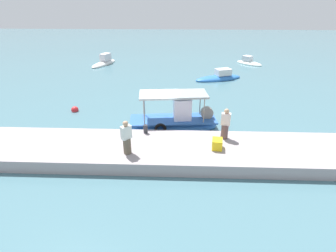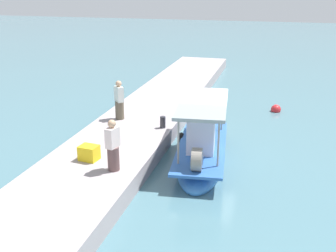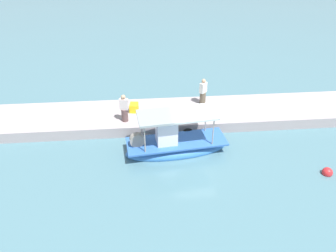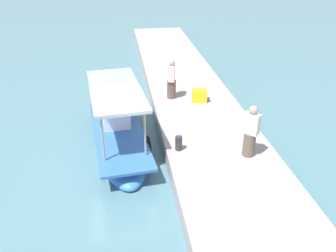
# 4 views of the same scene
# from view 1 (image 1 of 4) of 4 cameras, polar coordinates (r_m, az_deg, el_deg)

# --- Properties ---
(ground_plane) EXTENTS (120.00, 120.00, 0.00)m
(ground_plane) POSITION_cam_1_polar(r_m,az_deg,el_deg) (17.50, -2.26, -0.44)
(ground_plane) COLOR slate
(dock_quay) EXTENTS (36.00, 3.68, 0.68)m
(dock_quay) POSITION_cam_1_polar(r_m,az_deg,el_deg) (14.33, -3.33, -5.36)
(dock_quay) COLOR #A4989B
(dock_quay) RESTS_ON ground_plane
(main_fishing_boat) EXTENTS (5.94, 2.39, 2.79)m
(main_fishing_boat) POSITION_cam_1_polar(r_m,az_deg,el_deg) (17.23, 1.44, 0.90)
(main_fishing_boat) COLOR #3878C7
(main_fishing_boat) RESTS_ON ground_plane
(fisherman_near_bollard) EXTENTS (0.56, 0.56, 1.79)m
(fisherman_near_bollard) POSITION_cam_1_polar(r_m,az_deg,el_deg) (13.22, -8.94, -2.77)
(fisherman_near_bollard) COLOR brown
(fisherman_near_bollard) RESTS_ON dock_quay
(fisherman_by_crate) EXTENTS (0.55, 0.47, 1.77)m
(fisherman_by_crate) POSITION_cam_1_polar(r_m,az_deg,el_deg) (14.82, 12.27, 0.20)
(fisherman_by_crate) COLOR brown
(fisherman_by_crate) RESTS_ON dock_quay
(mooring_bollard) EXTENTS (0.24, 0.24, 0.51)m
(mooring_bollard) POSITION_cam_1_polar(r_m,az_deg,el_deg) (15.33, -4.88, -0.64)
(mooring_bollard) COLOR #2D2D33
(mooring_bollard) RESTS_ON dock_quay
(cargo_crate) EXTENTS (0.59, 0.70, 0.53)m
(cargo_crate) POSITION_cam_1_polar(r_m,az_deg,el_deg) (13.97, 10.57, -3.82)
(cargo_crate) COLOR yellow
(cargo_crate) RESTS_ON dock_quay
(marker_buoy) EXTENTS (0.54, 0.54, 0.54)m
(marker_buoy) POSITION_cam_1_polar(r_m,az_deg,el_deg) (21.29, -19.49, 3.32)
(marker_buoy) COLOR red
(marker_buoy) RESTS_ON ground_plane
(moored_boat_near) EXTENTS (2.99, 5.00, 1.56)m
(moored_boat_near) POSITION_cam_1_polar(r_m,az_deg,el_deg) (35.94, -13.63, 13.19)
(moored_boat_near) COLOR silver
(moored_boat_near) RESTS_ON ground_plane
(moored_boat_mid) EXTENTS (3.62, 3.72, 1.24)m
(moored_boat_mid) POSITION_cam_1_polar(r_m,az_deg,el_deg) (36.83, 17.10, 12.96)
(moored_boat_mid) COLOR white
(moored_boat_mid) RESTS_ON ground_plane
(moored_boat_far) EXTENTS (5.41, 3.41, 1.34)m
(moored_boat_far) POSITION_cam_1_polar(r_m,az_deg,el_deg) (28.75, 10.97, 10.24)
(moored_boat_far) COLOR blue
(moored_boat_far) RESTS_ON ground_plane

